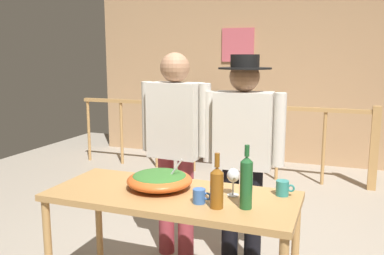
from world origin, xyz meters
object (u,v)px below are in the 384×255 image
at_px(tv_console, 197,145).
at_px(salad_bowl, 160,179).
at_px(flat_screen_tv, 197,115).
at_px(wine_bottle_green, 246,182).
at_px(person_standing_left, 175,138).
at_px(wine_glass, 233,176).
at_px(mug_teal, 283,188).
at_px(wine_bottle_amber, 217,186).
at_px(person_standing_right, 243,144).
at_px(framed_picture, 238,45).
at_px(mug_blue, 200,196).
at_px(serving_table, 172,206).
at_px(stair_railing, 252,129).

bearing_deg(tv_console, salad_bowl, -73.81).
relative_size(flat_screen_tv, salad_bowl, 1.38).
xyz_separation_m(wine_bottle_green, person_standing_left, (-0.76, 0.80, 0.04)).
distance_m(wine_glass, mug_teal, 0.31).
bearing_deg(wine_bottle_amber, person_standing_right, 93.87).
height_order(flat_screen_tv, salad_bowl, salad_bowl).
xyz_separation_m(framed_picture, person_standing_right, (0.91, -3.36, -0.82)).
xyz_separation_m(tv_console, person_standing_left, (0.92, -3.07, 0.76)).
bearing_deg(mug_blue, wine_bottle_amber, -17.31).
bearing_deg(serving_table, wine_bottle_green, -10.02).
bearing_deg(stair_railing, mug_blue, -83.12).
relative_size(framed_picture, wine_bottle_amber, 1.63).
bearing_deg(mug_teal, tv_console, 117.16).
bearing_deg(mug_teal, stair_railing, 105.69).
height_order(framed_picture, wine_bottle_amber, framed_picture).
height_order(stair_railing, wine_bottle_green, wine_bottle_green).
bearing_deg(wine_glass, flat_screen_tv, 113.04).
distance_m(tv_console, wine_bottle_amber, 4.27).
distance_m(flat_screen_tv, mug_blue, 4.11).
relative_size(serving_table, mug_blue, 14.00).
bearing_deg(framed_picture, wine_bottle_green, -74.96).
bearing_deg(wine_bottle_amber, mug_blue, 162.69).
bearing_deg(flat_screen_tv, person_standing_right, -64.22).
relative_size(framed_picture, mug_blue, 4.66).
bearing_deg(person_standing_left, wine_glass, 140.21).
relative_size(tv_console, person_standing_right, 0.55).
bearing_deg(person_standing_right, salad_bowl, 55.22).
height_order(flat_screen_tv, person_standing_right, person_standing_right).
relative_size(mug_blue, mug_teal, 0.97).
bearing_deg(flat_screen_tv, framed_picture, 29.84).
height_order(stair_railing, person_standing_right, person_standing_right).
xyz_separation_m(tv_console, flat_screen_tv, (0.00, -0.03, 0.49)).
xyz_separation_m(flat_screen_tv, mug_teal, (1.84, -3.56, 0.12)).
distance_m(wine_bottle_green, mug_blue, 0.29).
relative_size(framed_picture, person_standing_left, 0.31).
bearing_deg(mug_blue, salad_bowl, 153.96).
distance_m(salad_bowl, wine_glass, 0.48).
distance_m(mug_teal, person_standing_right, 0.66).
bearing_deg(salad_bowl, serving_table, -28.24).
xyz_separation_m(salad_bowl, person_standing_left, (-0.17, 0.66, 0.13)).
xyz_separation_m(flat_screen_tv, serving_table, (1.19, -3.76, -0.01)).
bearing_deg(mug_teal, salad_bowl, -169.50).
xyz_separation_m(flat_screen_tv, person_standing_left, (0.92, -3.04, 0.27)).
bearing_deg(serving_table, tv_console, 107.47).
xyz_separation_m(flat_screen_tv, wine_bottle_green, (1.68, -3.85, 0.23)).
bearing_deg(person_standing_right, wine_bottle_amber, 89.36).
bearing_deg(wine_glass, salad_bowl, -176.06).
bearing_deg(mug_blue, flat_screen_tv, 110.09).
xyz_separation_m(mug_blue, mug_teal, (0.43, 0.30, 0.00)).
xyz_separation_m(wine_glass, wine_bottle_green, (0.12, -0.18, 0.03)).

